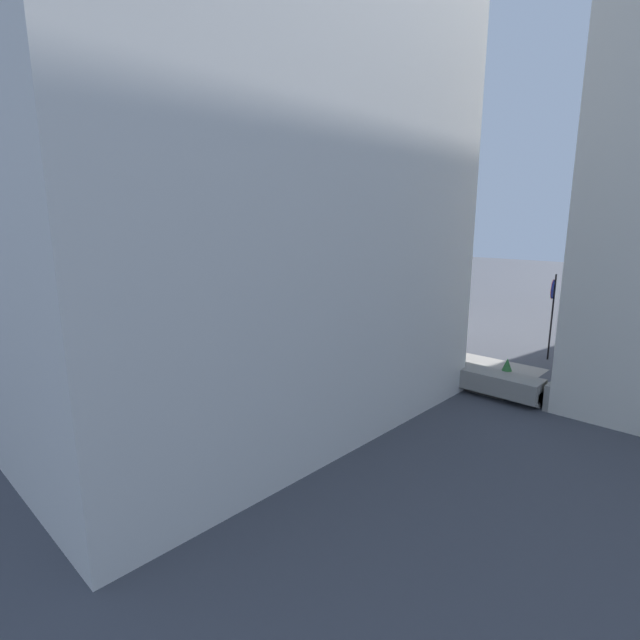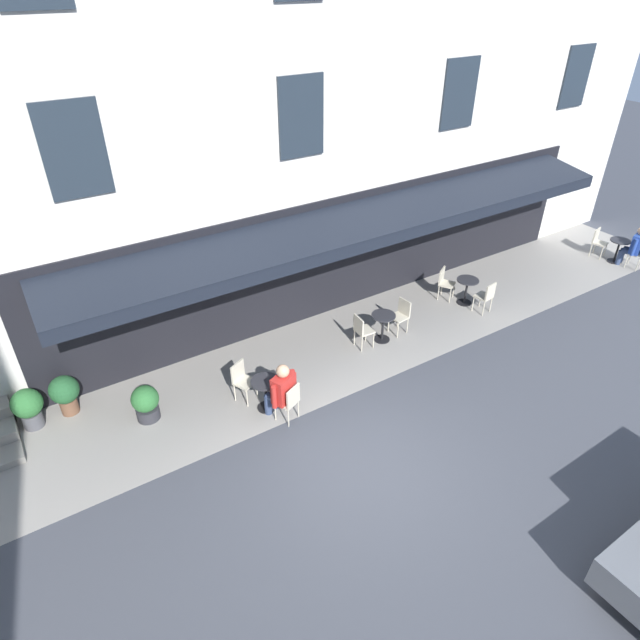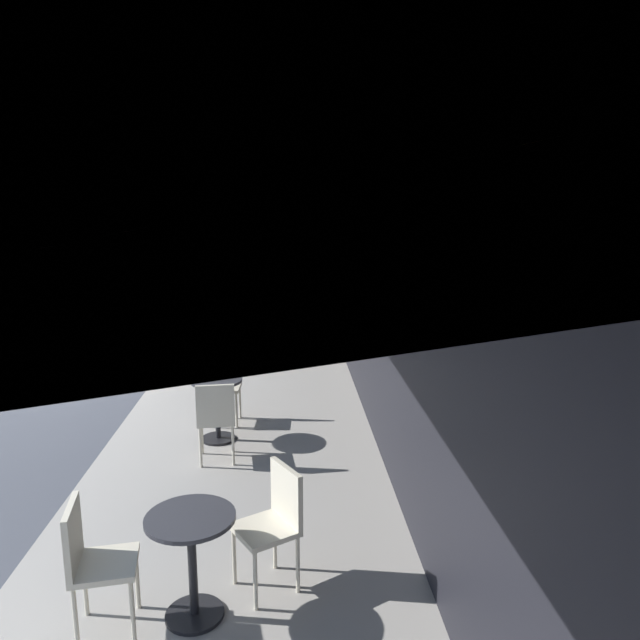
{
  "view_description": "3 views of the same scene",
  "coord_description": "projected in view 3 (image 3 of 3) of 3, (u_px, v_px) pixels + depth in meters",
  "views": [
    {
      "loc": [
        11.09,
        -15.58,
        4.19
      ],
      "look_at": [
        0.35,
        -4.26,
        0.85
      ],
      "focal_mm": 26.57,
      "sensor_mm": 36.0,
      "label": 1
    },
    {
      "loc": [
        4.43,
        5.49,
        7.95
      ],
      "look_at": [
        -1.06,
        -3.24,
        1.13
      ],
      "focal_mm": 30.3,
      "sensor_mm": 36.0,
      "label": 2
    },
    {
      "loc": [
        -9.43,
        -3.91,
        2.78
      ],
      "look_at": [
        -0.99,
        -4.4,
        1.07
      ],
      "focal_mm": 33.08,
      "sensor_mm": 36.0,
      "label": 3
    }
  ],
  "objects": [
    {
      "name": "cafe_chair_cream_facing_street",
      "position": [
        165.0,
        333.0,
        10.11
      ],
      "size": [
        0.53,
        0.53,
        0.91
      ],
      "color": "beige",
      "rests_on": "ground_plane"
    },
    {
      "name": "back_alley_steps",
      "position": [
        311.0,
        295.0,
        16.23
      ],
      "size": [
        2.4,
        1.75,
        0.6
      ],
      "color": "gray",
      "rests_on": "ground_plane"
    },
    {
      "name": "cafe_chair_cream_by_window",
      "position": [
        225.0,
        380.0,
        7.5
      ],
      "size": [
        0.42,
        0.42,
        0.91
      ],
      "color": "beige",
      "rests_on": "ground_plane"
    },
    {
      "name": "cafe_table_near_entrance",
      "position": [
        217.0,
        400.0,
        6.89
      ],
      "size": [
        0.6,
        0.6,
        0.75
      ],
      "color": "black",
      "rests_on": "ground_plane"
    },
    {
      "name": "no_parking_sign",
      "position": [
        167.0,
        239.0,
        15.68
      ],
      "size": [
        0.13,
        0.58,
        2.6
      ],
      "color": "black",
      "rests_on": "ground_plane"
    },
    {
      "name": "cafe_table_far_end",
      "position": [
        192.0,
        551.0,
        3.92
      ],
      "size": [
        0.6,
        0.6,
        0.75
      ],
      "color": "black",
      "rests_on": "ground_plane"
    },
    {
      "name": "ground_plane",
      "position": [
        47.0,
        375.0,
        9.56
      ],
      "size": [
        70.0,
        70.0,
        0.0
      ],
      "primitive_type": "plane",
      "color": "#42444C"
    },
    {
      "name": "sidewalk_cafe_terrace",
      "position": [
        243.0,
        454.0,
        6.57
      ],
      "size": [
        20.5,
        3.2,
        0.01
      ],
      "primitive_type": "cube",
      "color": "gray",
      "rests_on": "ground_plane"
    },
    {
      "name": "cafe_table_streetside",
      "position": [
        202.0,
        333.0,
        10.4
      ],
      "size": [
        0.6,
        0.6,
        0.75
      ],
      "color": "black",
      "rests_on": "ground_plane"
    },
    {
      "name": "cafe_chair_cream_near_door",
      "position": [
        275.0,
        516.0,
        4.25
      ],
      "size": [
        0.55,
        0.55,
        0.91
      ],
      "color": "beige",
      "rests_on": "ground_plane"
    },
    {
      "name": "potted_plant_mid_terrace",
      "position": [
        266.0,
        313.0,
        12.65
      ],
      "size": [
        0.57,
        0.57,
        0.81
      ],
      "color": "#2D2D33",
      "rests_on": "ground_plane"
    },
    {
      "name": "potted_plant_entrance_right",
      "position": [
        309.0,
        286.0,
        16.43
      ],
      "size": [
        0.44,
        0.44,
        0.91
      ],
      "color": "brown",
      "rests_on": "ground_plane"
    },
    {
      "name": "seated_patron_in_red",
      "position": [
        178.0,
        322.0,
        10.17
      ],
      "size": [
        0.67,
        0.68,
        1.37
      ],
      "color": "navy",
      "rests_on": "ground_plane"
    },
    {
      "name": "cafe_chair_cream_back_row",
      "position": [
        235.0,
        326.0,
        10.69
      ],
      "size": [
        0.53,
        0.53,
        0.91
      ],
      "color": "beige",
      "rests_on": "ground_plane"
    },
    {
      "name": "cafe_chair_cream_corner_right",
      "position": [
        91.0,
        556.0,
        3.78
      ],
      "size": [
        0.46,
        0.46,
        0.91
      ],
      "color": "beige",
      "rests_on": "ground_plane"
    },
    {
      "name": "potted_plant_by_steps",
      "position": [
        312.0,
        297.0,
        14.01
      ],
      "size": [
        0.6,
        0.6,
        0.91
      ],
      "color": "brown",
      "rests_on": "ground_plane"
    },
    {
      "name": "corner_building_facade",
      "position": [
        72.0,
        63.0,
        20.59
      ],
      "size": [
        10.12,
        17.0,
        15.0
      ],
      "color": "silver",
      "rests_on": "ground_plane"
    },
    {
      "name": "potted_plant_entrance_left",
      "position": [
        309.0,
        293.0,
        14.7
      ],
      "size": [
        0.61,
        0.61,
        0.91
      ],
      "color": "#4C4C51",
      "rests_on": "ground_plane"
    },
    {
      "name": "cafe_chair_cream_kerbside",
      "position": [
        216.0,
        415.0,
        6.27
      ],
      "size": [
        0.44,
        0.44,
        0.91
      ],
      "color": "beige",
      "rests_on": "ground_plane"
    }
  ]
}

